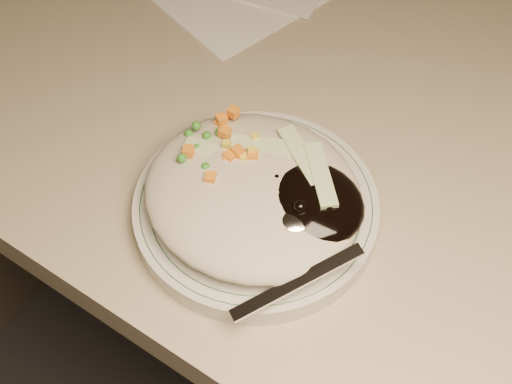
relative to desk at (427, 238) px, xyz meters
The scene contains 4 objects.
desk is the anchor object (origin of this frame).
plate 0.31m from the desk, 119.37° to the right, with size 0.22×0.22×0.02m, color silver.
plate_rim 0.32m from the desk, 119.37° to the right, with size 0.21×0.21×0.00m.
meal 0.34m from the desk, 118.34° to the right, with size 0.21×0.19×0.05m.
Camera 1 is at (0.09, 0.87, 1.27)m, focal length 50.00 mm.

